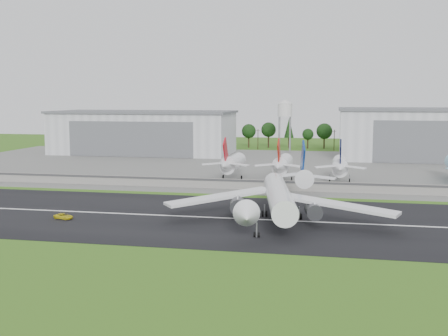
% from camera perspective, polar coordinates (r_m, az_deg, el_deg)
% --- Properties ---
extents(ground, '(600.00, 600.00, 0.00)m').
position_cam_1_polar(ground, '(132.06, 0.89, -6.12)').
color(ground, '#255814').
rests_on(ground, ground).
extents(runway, '(320.00, 60.00, 0.10)m').
position_cam_1_polar(runway, '(141.65, 1.63, -5.19)').
color(runway, black).
rests_on(runway, ground).
extents(runway_centerline, '(220.00, 1.00, 0.02)m').
position_cam_1_polar(runway_centerline, '(141.64, 1.63, -5.16)').
color(runway_centerline, white).
rests_on(runway_centerline, runway).
extents(apron, '(320.00, 150.00, 0.10)m').
position_cam_1_polar(apron, '(249.33, 5.92, 0.15)').
color(apron, slate).
rests_on(apron, ground).
extents(blast_fence, '(240.00, 0.61, 3.50)m').
position_cam_1_polar(blast_fence, '(185.08, 3.99, -1.72)').
color(blast_fence, gray).
rests_on(blast_fence, ground).
extents(hangar_west, '(97.00, 44.00, 23.20)m').
position_cam_1_polar(hangar_west, '(309.66, -8.15, 3.63)').
color(hangar_west, silver).
rests_on(hangar_west, ground).
extents(hangar_east, '(102.00, 47.00, 25.20)m').
position_cam_1_polar(hangar_east, '(296.36, 21.43, 3.25)').
color(hangar_east, silver).
rests_on(hangar_east, ground).
extents(water_tower, '(8.40, 8.40, 29.40)m').
position_cam_1_polar(water_tower, '(312.72, 6.21, 6.07)').
color(water_tower, '#99999E').
rests_on(water_tower, ground).
extents(utility_poles, '(230.00, 3.00, 12.00)m').
position_cam_1_polar(utility_poles, '(328.62, 7.26, 1.82)').
color(utility_poles, black).
rests_on(utility_poles, ground).
extents(treeline, '(320.00, 16.00, 22.00)m').
position_cam_1_polar(treeline, '(343.52, 7.45, 2.04)').
color(treeline, black).
rests_on(treeline, ground).
extents(main_airliner, '(56.52, 59.13, 18.17)m').
position_cam_1_polar(main_airliner, '(138.99, 5.52, -3.42)').
color(main_airliner, white).
rests_on(main_airliner, runway).
extents(ground_vehicle, '(5.44, 3.52, 1.39)m').
position_cam_1_polar(ground_vehicle, '(146.77, -15.99, -4.73)').
color(ground_vehicle, yellow).
rests_on(ground_vehicle, runway).
extents(parked_jet_red_a, '(7.36, 31.29, 16.67)m').
position_cam_1_polar(parked_jet_red_a, '(207.87, 0.78, 0.49)').
color(parked_jet_red_a, white).
rests_on(parked_jet_red_a, ground).
extents(parked_jet_red_b, '(7.36, 31.29, 16.70)m').
position_cam_1_polar(parked_jet_red_b, '(205.28, 5.91, 0.37)').
color(parked_jet_red_b, white).
rests_on(parked_jet_red_b, ground).
extents(parked_jet_navy, '(7.36, 31.29, 16.64)m').
position_cam_1_polar(parked_jet_navy, '(204.38, 11.69, 0.22)').
color(parked_jet_navy, white).
rests_on(parked_jet_navy, ground).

